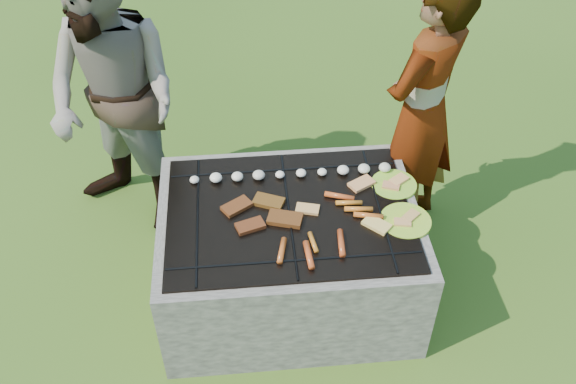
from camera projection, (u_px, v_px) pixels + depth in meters
name	position (u px, v px, depth m)	size (l,w,h in m)	color
lawn	(289.00, 290.00, 3.58)	(60.00, 60.00, 0.00)	#234812
fire_pit	(289.00, 257.00, 3.39)	(1.30, 1.00, 0.62)	#9E988C
mushrooms	(295.00, 173.00, 3.35)	(1.06, 0.06, 0.04)	beige
pork_slabs	(263.00, 213.00, 3.14)	(0.41, 0.29, 0.02)	#934A1A
sausages	(332.00, 228.00, 3.06)	(0.54, 0.50, 0.03)	#EF4727
bread_on_grate	(354.00, 205.00, 3.19)	(0.46, 0.44, 0.02)	#E6C175
plate_far	(394.00, 184.00, 3.32)	(0.28, 0.28, 0.03)	#C8D833
plate_near	(406.00, 221.00, 3.12)	(0.28, 0.28, 0.03)	#FFF73C
cook	(422.00, 112.00, 3.47)	(0.58, 0.38, 1.59)	gray
bystander	(115.00, 101.00, 3.45)	(0.83, 0.65, 1.70)	gray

